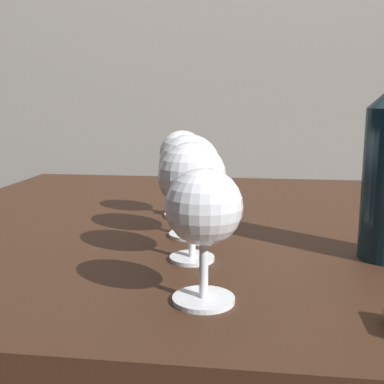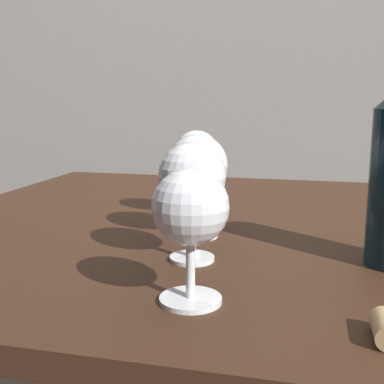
# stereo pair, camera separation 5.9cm
# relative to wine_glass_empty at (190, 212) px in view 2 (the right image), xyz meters

# --- Properties ---
(dining_table) EXTENTS (1.23, 0.90, 0.73)m
(dining_table) POSITION_rel_wine_glass_empty_xyz_m (0.09, 0.33, -0.18)
(dining_table) COLOR #382114
(dining_table) RESTS_ON ground_plane
(wine_glass_empty) EXTENTS (0.08, 0.08, 0.13)m
(wine_glass_empty) POSITION_rel_wine_glass_empty_xyz_m (0.00, 0.00, 0.00)
(wine_glass_empty) COLOR white
(wine_glass_empty) RESTS_ON dining_table
(wine_glass_port) EXTENTS (0.08, 0.08, 0.15)m
(wine_glass_port) POSITION_rel_wine_glass_empty_xyz_m (-0.03, 0.12, 0.01)
(wine_glass_port) COLOR white
(wine_glass_port) RESTS_ON dining_table
(wine_glass_merlot) EXTENTS (0.09, 0.09, 0.15)m
(wine_glass_merlot) POSITION_rel_wine_glass_empty_xyz_m (-0.05, 0.23, 0.01)
(wine_glass_merlot) COLOR white
(wine_glass_merlot) RESTS_ON dining_table
(wine_glass_chardonnay) EXTENTS (0.08, 0.08, 0.15)m
(wine_glass_chardonnay) POSITION_rel_wine_glass_empty_xyz_m (-0.08, 0.35, 0.01)
(wine_glass_chardonnay) COLOR white
(wine_glass_chardonnay) RESTS_ON dining_table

